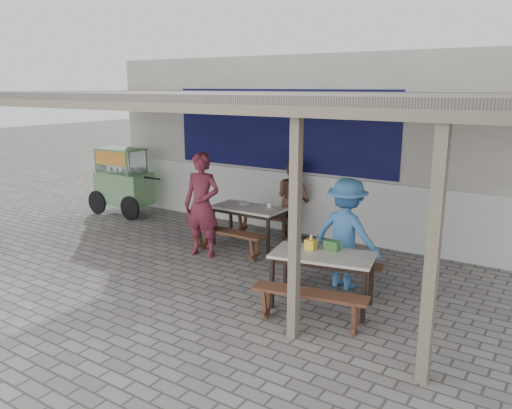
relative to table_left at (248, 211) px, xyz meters
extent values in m
plane|color=slate|center=(0.04, -1.66, -0.67)|extent=(60.00, 60.00, 0.00)
cube|color=beige|center=(0.04, 1.94, 1.08)|extent=(9.00, 1.20, 3.50)
cube|color=silver|center=(0.04, 1.31, -0.07)|extent=(9.00, 0.10, 1.20)
cube|color=#11104D|center=(-0.16, 1.33, 1.38)|extent=(5.00, 0.03, 1.60)
cube|color=#635955|center=(0.04, -0.66, 2.08)|extent=(9.00, 4.20, 0.12)
cube|color=#7B725D|center=(0.04, -2.71, 1.98)|extent=(9.00, 0.12, 0.12)
cube|color=#7B725D|center=(3.94, -2.66, 0.68)|extent=(0.12, 0.12, 2.70)
cube|color=#7B725D|center=(2.39, -2.56, 0.68)|extent=(0.11, 0.11, 2.70)
cube|color=silver|center=(0.00, 0.00, 0.06)|extent=(1.32, 0.67, 0.04)
cube|color=black|center=(0.00, 0.00, 0.00)|extent=(1.22, 0.57, 0.06)
cube|color=black|center=(-0.60, -0.28, -0.31)|extent=(0.05, 0.05, 0.71)
cube|color=black|center=(0.60, -0.27, -0.31)|extent=(0.05, 0.05, 0.71)
cube|color=black|center=(-0.60, 0.27, -0.31)|extent=(0.05, 0.05, 0.71)
cube|color=black|center=(0.60, 0.28, -0.31)|extent=(0.05, 0.05, 0.71)
cube|color=brown|center=(0.00, -0.63, -0.24)|extent=(1.42, 0.28, 0.04)
cube|color=brown|center=(-0.56, -0.63, -0.46)|extent=(0.05, 0.28, 0.41)
cube|color=brown|center=(0.56, -0.63, -0.46)|extent=(0.05, 0.28, 0.41)
cube|color=brown|center=(0.00, 0.63, -0.24)|extent=(1.42, 0.28, 0.04)
cube|color=brown|center=(-0.56, 0.63, -0.46)|extent=(0.05, 0.28, 0.41)
cube|color=brown|center=(0.56, 0.63, -0.46)|extent=(0.05, 0.28, 0.41)
cube|color=silver|center=(2.30, -1.62, 0.06)|extent=(1.45, 0.95, 0.04)
cube|color=black|center=(2.30, -1.62, 0.00)|extent=(1.33, 0.83, 0.06)
cube|color=black|center=(1.76, -2.03, -0.31)|extent=(0.05, 0.05, 0.71)
cube|color=black|center=(2.95, -1.78, -0.31)|extent=(0.05, 0.05, 0.71)
cube|color=black|center=(1.65, -1.46, -0.31)|extent=(0.05, 0.05, 0.71)
cube|color=black|center=(2.84, -1.22, -0.31)|extent=(0.05, 0.05, 0.71)
cube|color=brown|center=(2.42, -2.21, -0.24)|extent=(1.46, 0.56, 0.04)
cube|color=brown|center=(1.87, -2.33, -0.46)|extent=(0.11, 0.28, 0.41)
cube|color=brown|center=(2.98, -2.10, -0.46)|extent=(0.11, 0.28, 0.41)
cube|color=brown|center=(2.18, -1.03, -0.24)|extent=(1.46, 0.56, 0.04)
cube|color=brown|center=(1.62, -1.15, -0.46)|extent=(0.11, 0.28, 0.41)
cube|color=brown|center=(2.73, -0.92, -0.46)|extent=(0.11, 0.28, 0.41)
cube|color=#71A16B|center=(-3.76, 0.43, -0.04)|extent=(1.33, 0.71, 0.68)
cube|color=#71A16B|center=(-3.76, 0.43, -0.40)|extent=(1.28, 0.67, 0.05)
cylinder|color=black|center=(-4.29, 0.04, -0.40)|extent=(0.55, 0.06, 0.54)
cylinder|color=black|center=(-3.22, 0.07, -0.40)|extent=(0.55, 0.06, 0.54)
cube|color=silver|center=(-3.81, 0.42, 0.57)|extent=(1.08, 0.61, 0.54)
cube|color=#71A16B|center=(-3.81, 0.42, 0.84)|extent=(1.12, 0.64, 0.04)
cube|color=#ED6137|center=(-3.80, 0.11, 0.66)|extent=(0.97, 0.04, 0.31)
cylinder|color=black|center=(-2.98, 0.44, 0.26)|extent=(0.68, 0.05, 0.04)
imported|color=maroon|center=(-0.38, -0.86, 0.24)|extent=(0.73, 0.55, 1.82)
imported|color=brown|center=(0.39, 0.98, 0.10)|extent=(0.89, 0.79, 1.55)
imported|color=#4079B9|center=(2.28, -0.80, 0.15)|extent=(1.12, 0.73, 1.63)
cube|color=yellow|center=(2.08, -1.53, 0.15)|extent=(0.14, 0.14, 0.14)
cube|color=#356D30|center=(2.34, -1.42, 0.15)|extent=(0.20, 0.14, 0.13)
cylinder|color=white|center=(0.34, 0.19, 0.12)|extent=(0.08, 0.08, 0.09)
imported|color=white|center=(-0.16, 0.11, 0.11)|extent=(0.26, 0.26, 0.05)
camera|label=1|loc=(5.01, -7.33, 2.24)|focal=35.00mm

